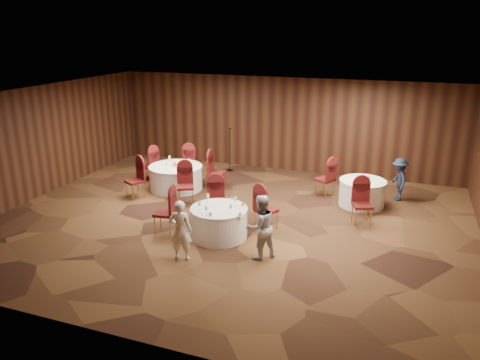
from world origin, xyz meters
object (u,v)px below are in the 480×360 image
(table_right, at_px, (362,193))
(man_c, at_px, (399,179))
(woman_a, at_px, (181,230))
(woman_b, at_px, (260,227))
(table_left, at_px, (176,177))
(table_main, at_px, (219,222))
(mic_stand, at_px, (230,159))

(table_right, distance_m, man_c, 1.24)
(woman_a, xyz_separation_m, woman_b, (1.58, 0.64, 0.05))
(man_c, bearing_deg, woman_b, -47.57)
(table_left, relative_size, woman_b, 1.13)
(table_left, xyz_separation_m, woman_a, (2.25, -4.06, 0.30))
(woman_a, bearing_deg, woman_b, -167.58)
(woman_b, relative_size, man_c, 1.16)
(man_c, bearing_deg, woman_a, -56.55)
(table_right, bearing_deg, woman_a, -125.57)
(table_left, height_order, woman_b, woman_b)
(man_c, bearing_deg, table_left, -96.81)
(woman_b, distance_m, man_c, 5.45)
(table_main, xyz_separation_m, man_c, (3.88, 4.10, 0.25))
(woman_a, bearing_deg, table_left, -70.65)
(woman_a, height_order, man_c, woman_a)
(woman_a, distance_m, woman_b, 1.70)
(table_right, xyz_separation_m, man_c, (0.93, 0.79, 0.25))
(table_main, distance_m, woman_a, 1.38)
(woman_a, bearing_deg, table_right, -135.20)
(table_main, xyz_separation_m, table_right, (2.96, 3.30, -0.00))
(table_left, xyz_separation_m, table_right, (5.55, 0.55, 0.00))
(woman_a, relative_size, woman_b, 0.93)
(table_right, xyz_separation_m, mic_stand, (-4.70, 1.83, 0.06))
(table_left, relative_size, table_right, 1.27)
(table_main, height_order, mic_stand, mic_stand)
(table_main, relative_size, woman_b, 0.94)
(woman_b, bearing_deg, table_left, -89.97)
(table_right, relative_size, mic_stand, 0.85)
(table_right, distance_m, mic_stand, 5.04)
(mic_stand, distance_m, woman_a, 6.60)
(table_right, relative_size, man_c, 1.02)
(table_left, distance_m, mic_stand, 2.53)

